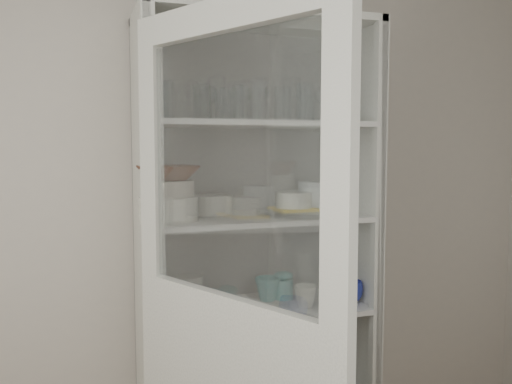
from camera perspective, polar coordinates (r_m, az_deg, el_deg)
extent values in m
cube|color=#BEB6AA|center=(2.50, -6.02, -1.12)|extent=(3.60, 0.02, 2.60)
cube|color=#B3B4A8|center=(2.27, -11.77, -8.20)|extent=(0.03, 0.45, 2.10)
cube|color=#B3B4A8|center=(2.57, 10.34, -6.63)|extent=(0.03, 0.45, 2.10)
cube|color=slate|center=(2.57, -1.52, -6.55)|extent=(1.00, 0.03, 2.10)
cube|color=#B3B4A8|center=(2.38, 0.00, 17.61)|extent=(1.00, 0.45, 0.03)
cube|color=silver|center=(2.42, 0.12, -12.21)|extent=(0.94, 0.42, 0.02)
cube|color=silver|center=(2.33, 0.12, -2.77)|extent=(0.94, 0.42, 0.02)
cube|color=silver|center=(2.31, 0.12, 7.11)|extent=(0.94, 0.42, 0.02)
cube|color=#B3B4A8|center=(1.68, -2.88, 18.26)|extent=(0.44, 0.82, 0.10)
cube|color=#B3B4A8|center=(1.95, -10.89, 3.01)|extent=(0.08, 0.10, 0.80)
cube|color=#B3B4A8|center=(1.37, 8.78, 2.25)|extent=(0.08, 0.10, 0.80)
cube|color=silver|center=(1.64, -2.81, 2.74)|extent=(0.34, 0.65, 0.78)
cylinder|color=silver|center=(2.09, -9.53, 9.52)|extent=(0.09, 0.09, 0.14)
cylinder|color=silver|center=(2.18, -1.61, 9.36)|extent=(0.08, 0.08, 0.14)
cylinder|color=silver|center=(2.14, -2.94, 9.24)|extent=(0.07, 0.07, 0.13)
cylinder|color=silver|center=(2.21, 0.32, 9.53)|extent=(0.09, 0.09, 0.16)
cylinder|color=silver|center=(2.25, 2.81, 9.21)|extent=(0.08, 0.08, 0.14)
cylinder|color=silver|center=(2.24, 5.24, 9.38)|extent=(0.08, 0.08, 0.15)
cylinder|color=silver|center=(2.35, 9.26, 9.18)|extent=(0.09, 0.09, 0.16)
cylinder|color=silver|center=(2.23, -10.15, 9.32)|extent=(0.09, 0.09, 0.15)
cylinder|color=silver|center=(2.26, -5.67, 9.33)|extent=(0.09, 0.09, 0.15)
cylinder|color=silver|center=(2.31, -3.48, 9.10)|extent=(0.08, 0.08, 0.14)
cylinder|color=silver|center=(2.20, -9.19, -1.73)|extent=(0.23, 0.23, 0.10)
cylinder|color=silver|center=(2.39, -4.71, -1.31)|extent=(0.19, 0.19, 0.08)
cylinder|color=beige|center=(2.19, -9.22, 0.38)|extent=(0.26, 0.26, 0.06)
imported|color=#52220F|center=(2.19, -9.24, 2.00)|extent=(0.26, 0.26, 0.06)
cylinder|color=silver|center=(2.37, 3.98, -2.15)|extent=(0.35, 0.35, 0.02)
cube|color=yellow|center=(2.37, 3.98, -1.78)|extent=(0.18, 0.18, 0.01)
cylinder|color=silver|center=(2.37, 3.99, -0.82)|extent=(0.20, 0.20, 0.07)
cylinder|color=silver|center=(2.44, 6.07, -0.54)|extent=(0.14, 0.14, 0.14)
imported|color=navy|center=(2.50, 9.74, -10.28)|extent=(0.15, 0.15, 0.10)
imported|color=teal|center=(2.49, 1.23, -10.16)|extent=(0.14, 0.14, 0.11)
imported|color=silver|center=(2.40, 5.23, -10.88)|extent=(0.11, 0.11, 0.10)
cylinder|color=teal|center=(2.52, 2.89, -10.14)|extent=(0.09, 0.09, 0.09)
ellipsoid|color=teal|center=(2.51, 2.90, -8.95)|extent=(0.09, 0.09, 0.02)
cylinder|color=#9996A9|center=(2.34, -2.58, -11.95)|extent=(0.11, 0.11, 0.04)
cylinder|color=silver|center=(2.38, -7.08, -10.44)|extent=(0.14, 0.14, 0.15)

